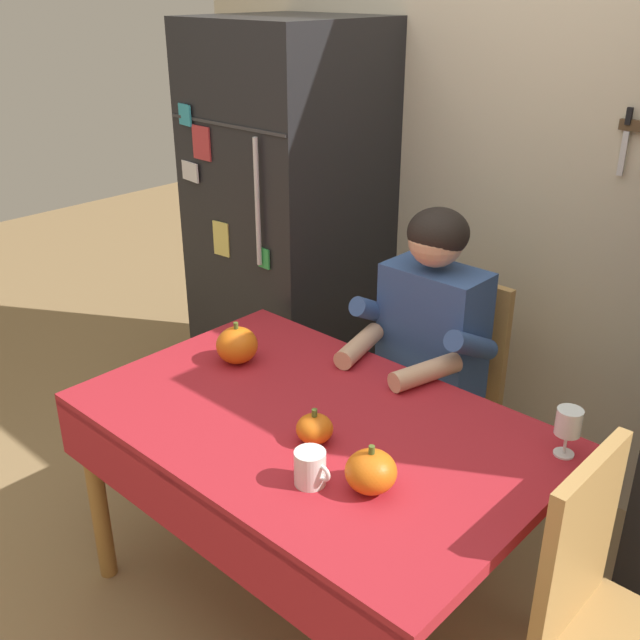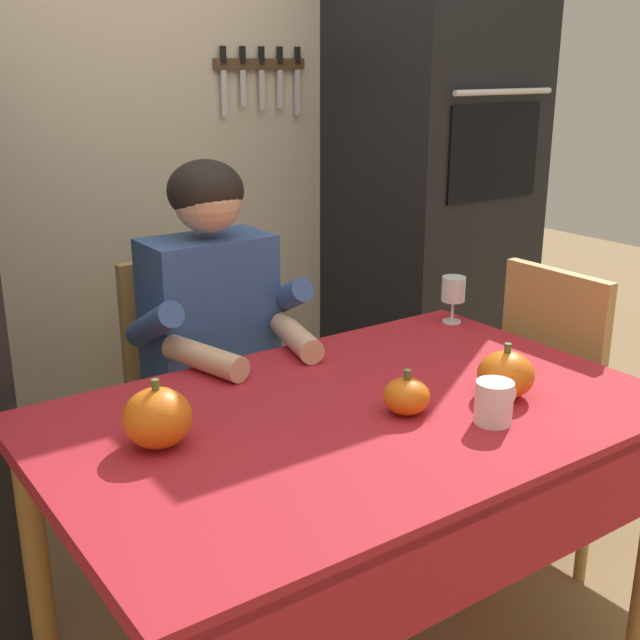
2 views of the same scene
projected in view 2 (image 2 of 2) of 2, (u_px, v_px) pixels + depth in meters
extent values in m
cube|color=beige|center=(139.00, 123.00, 2.65)|extent=(3.70, 0.10, 2.60)
cube|color=#4C3823|center=(260.00, 64.00, 2.78)|extent=(0.36, 0.02, 0.04)
cube|color=silver|center=(224.00, 93.00, 2.72)|extent=(0.02, 0.01, 0.15)
cube|color=black|center=(223.00, 55.00, 2.68)|extent=(0.02, 0.01, 0.06)
cube|color=silver|center=(243.00, 88.00, 2.76)|extent=(0.02, 0.01, 0.12)
cube|color=black|center=(242.00, 55.00, 2.73)|extent=(0.02, 0.01, 0.06)
cube|color=silver|center=(262.00, 90.00, 2.80)|extent=(0.02, 0.01, 0.13)
cube|color=black|center=(261.00, 55.00, 2.77)|extent=(0.02, 0.01, 0.06)
cube|color=silver|center=(280.00, 89.00, 2.84)|extent=(0.02, 0.01, 0.13)
cube|color=black|center=(280.00, 55.00, 2.81)|extent=(0.02, 0.01, 0.06)
cube|color=silver|center=(297.00, 93.00, 2.89)|extent=(0.02, 0.01, 0.16)
cube|color=black|center=(297.00, 55.00, 2.85)|extent=(0.02, 0.01, 0.06)
cube|color=black|center=(431.00, 186.00, 3.00)|extent=(0.60, 0.60, 2.10)
cube|color=black|center=(494.00, 153.00, 2.72)|extent=(0.42, 0.01, 0.32)
cylinder|color=silver|center=(504.00, 92.00, 2.64)|extent=(0.45, 0.02, 0.02)
cylinder|color=#9E6B33|center=(38.00, 569.00, 1.90)|extent=(0.06, 0.06, 0.70)
cylinder|color=#9E6B33|center=(436.00, 432.00, 2.60)|extent=(0.06, 0.06, 0.70)
cube|color=#A81E28|center=(354.00, 417.00, 1.83)|extent=(1.40, 0.90, 0.04)
cube|color=#A81E28|center=(496.00, 547.00, 1.51)|extent=(1.40, 0.01, 0.20)
cube|color=tan|center=(208.00, 427.00, 2.44)|extent=(0.40, 0.40, 0.04)
cube|color=tan|center=(178.00, 332.00, 2.50)|extent=(0.36, 0.04, 0.48)
cylinder|color=tan|center=(186.00, 535.00, 2.28)|extent=(0.04, 0.04, 0.41)
cylinder|color=tan|center=(139.00, 486.00, 2.55)|extent=(0.04, 0.04, 0.41)
cylinder|color=tan|center=(286.00, 500.00, 2.47)|extent=(0.04, 0.04, 0.41)
cylinder|color=tan|center=(232.00, 457.00, 2.73)|extent=(0.04, 0.04, 0.41)
cube|color=#38384C|center=(246.00, 614.00, 2.21)|extent=(0.10, 0.22, 0.08)
cube|color=#38384C|center=(306.00, 588.00, 2.32)|extent=(0.10, 0.22, 0.08)
cylinder|color=#38384C|center=(233.00, 545.00, 2.20)|extent=(0.09, 0.09, 0.38)
cylinder|color=#38384C|center=(294.00, 522.00, 2.31)|extent=(0.09, 0.09, 0.38)
cube|color=#38384C|center=(205.00, 434.00, 2.25)|extent=(0.12, 0.40, 0.11)
cube|color=#38384C|center=(260.00, 418.00, 2.34)|extent=(0.12, 0.40, 0.11)
cube|color=#33518E|center=(209.00, 319.00, 2.30)|extent=(0.36, 0.20, 0.48)
cylinder|color=#33518E|center=(154.00, 325.00, 2.12)|extent=(0.07, 0.26, 0.18)
cylinder|color=#33518E|center=(281.00, 300.00, 2.34)|extent=(0.07, 0.26, 0.18)
cylinder|color=#D8A884|center=(205.00, 358.00, 2.04)|extent=(0.13, 0.27, 0.07)
cylinder|color=#D8A884|center=(296.00, 337.00, 2.19)|extent=(0.13, 0.27, 0.07)
sphere|color=#D8A884|center=(207.00, 199.00, 2.18)|extent=(0.19, 0.19, 0.19)
ellipsoid|color=black|center=(205.00, 191.00, 2.18)|extent=(0.21, 0.21, 0.17)
cube|color=tan|center=(582.00, 415.00, 2.52)|extent=(0.40, 0.40, 0.04)
cube|color=tan|center=(552.00, 350.00, 2.35)|extent=(0.04, 0.36, 0.48)
cylinder|color=tan|center=(586.00, 519.00, 2.37)|extent=(0.04, 0.04, 0.41)
cylinder|color=tan|center=(566.00, 445.00, 2.82)|extent=(0.04, 0.04, 0.41)
cylinder|color=tan|center=(499.00, 473.00, 2.63)|extent=(0.04, 0.04, 0.41)
cylinder|color=white|center=(494.00, 402.00, 1.74)|extent=(0.08, 0.08, 0.10)
torus|color=white|center=(508.00, 396.00, 1.77)|extent=(0.05, 0.01, 0.05)
cylinder|color=white|center=(452.00, 322.00, 2.43)|extent=(0.06, 0.06, 0.01)
cylinder|color=white|center=(452.00, 311.00, 2.42)|extent=(0.01, 0.01, 0.06)
cylinder|color=white|center=(453.00, 289.00, 2.40)|extent=(0.07, 0.07, 0.07)
ellipsoid|color=orange|center=(158.00, 418.00, 1.63)|extent=(0.14, 0.14, 0.12)
cylinder|color=#4C6023|center=(155.00, 385.00, 1.61)|extent=(0.02, 0.02, 0.02)
ellipsoid|color=orange|center=(406.00, 396.00, 1.79)|extent=(0.11, 0.11, 0.08)
cylinder|color=#4C6023|center=(407.00, 374.00, 1.78)|extent=(0.02, 0.02, 0.02)
ellipsoid|color=orange|center=(506.00, 374.00, 1.88)|extent=(0.13, 0.13, 0.11)
cylinder|color=#4C6023|center=(508.00, 348.00, 1.86)|extent=(0.02, 0.02, 0.02)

